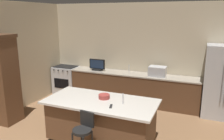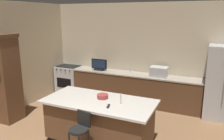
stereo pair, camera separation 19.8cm
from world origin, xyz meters
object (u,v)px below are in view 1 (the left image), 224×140
at_px(cabinet_tower, 3,78).
at_px(fruit_bowl, 104,96).
at_px(tv_monitor, 97,65).
at_px(range_oven, 66,80).
at_px(kitchen_island, 101,121).
at_px(refrigerator, 223,82).
at_px(bar_stool_center, 83,134).
at_px(tv_remote, 111,106).
at_px(microwave, 157,71).

xyz_separation_m(cabinet_tower, fruit_bowl, (2.57, 0.18, -0.17)).
bearing_deg(tv_monitor, range_oven, 177.57).
distance_m(kitchen_island, cabinet_tower, 2.64).
height_order(refrigerator, bar_stool_center, refrigerator).
bearing_deg(cabinet_tower, fruit_bowl, 4.11).
distance_m(fruit_bowl, tv_remote, 0.46).
bearing_deg(microwave, kitchen_island, -106.09).
bearing_deg(kitchen_island, range_oven, 135.50).
relative_size(kitchen_island, refrigerator, 1.21).
distance_m(range_oven, cabinet_tower, 2.50).
xyz_separation_m(bar_stool_center, fruit_bowl, (0.01, 0.88, 0.40)).
bearing_deg(tv_monitor, microwave, 1.58).
height_order(range_oven, bar_stool_center, bar_stool_center).
relative_size(range_oven, bar_stool_center, 0.99).
distance_m(cabinet_tower, bar_stool_center, 2.72).
bearing_deg(refrigerator, bar_stool_center, -127.87).
distance_m(microwave, tv_remote, 2.60).
bearing_deg(cabinet_tower, tv_monitor, 59.97).
distance_m(kitchen_island, refrigerator, 3.34).
relative_size(kitchen_island, range_oven, 2.44).
height_order(refrigerator, fruit_bowl, refrigerator).
relative_size(bar_stool_center, fruit_bowl, 4.01).
xyz_separation_m(kitchen_island, bar_stool_center, (0.01, -0.75, 0.09)).
bearing_deg(cabinet_tower, kitchen_island, 1.17).
xyz_separation_m(microwave, tv_remote, (-0.37, -2.57, -0.12)).
xyz_separation_m(microwave, fruit_bowl, (-0.66, -2.22, -0.09)).
bearing_deg(tv_remote, range_oven, 120.93).
bearing_deg(refrigerator, microwave, 178.09).
xyz_separation_m(range_oven, tv_remote, (2.70, -2.57, 0.46)).
bearing_deg(fruit_bowl, tv_monitor, 119.22).
distance_m(tv_monitor, tv_remote, 2.94).
relative_size(microwave, tv_remote, 2.82).
height_order(tv_monitor, tv_remote, tv_monitor).
bearing_deg(range_oven, fruit_bowl, -42.67).
distance_m(bar_stool_center, tv_remote, 0.72).
height_order(range_oven, microwave, microwave).
relative_size(cabinet_tower, tv_remote, 12.78).
bearing_deg(tv_monitor, bar_stool_center, -68.46).
distance_m(kitchen_island, tv_monitor, 2.67).
bearing_deg(tv_remote, refrigerator, 35.03).
relative_size(microwave, bar_stool_center, 0.51).
height_order(cabinet_tower, bar_stool_center, cabinet_tower).
xyz_separation_m(kitchen_island, cabinet_tower, (-2.56, -0.05, 0.66)).
bearing_deg(kitchen_island, fruit_bowl, 83.71).
relative_size(kitchen_island, fruit_bowl, 9.72).
bearing_deg(kitchen_island, tv_remote, -34.58).
height_order(kitchen_island, tv_remote, tv_remote).
bearing_deg(range_oven, tv_monitor, -2.43).
bearing_deg(tv_monitor, fruit_bowl, -60.78).
distance_m(range_oven, microwave, 3.13).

